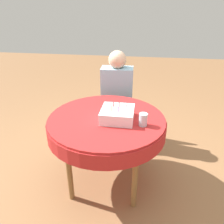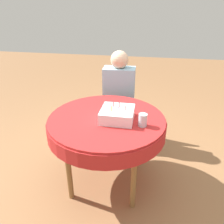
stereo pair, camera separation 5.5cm
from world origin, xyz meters
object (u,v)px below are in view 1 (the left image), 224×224
birthday_cake (117,114)px  drinking_glass (143,120)px  person (117,90)px  chair (117,105)px

birthday_cake → drinking_glass: 0.24m
birthday_cake → person: bearing=97.7°
chair → person: person is taller
drinking_glass → birthday_cake: bearing=162.5°
chair → person: size_ratio=0.73×
person → drinking_glass: person is taller
chair → person: 0.25m
birthday_cake → drinking_glass: bearing=-17.5°
person → birthday_cake: (0.11, -0.78, 0.08)m
chair → person: bearing=-90.0°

